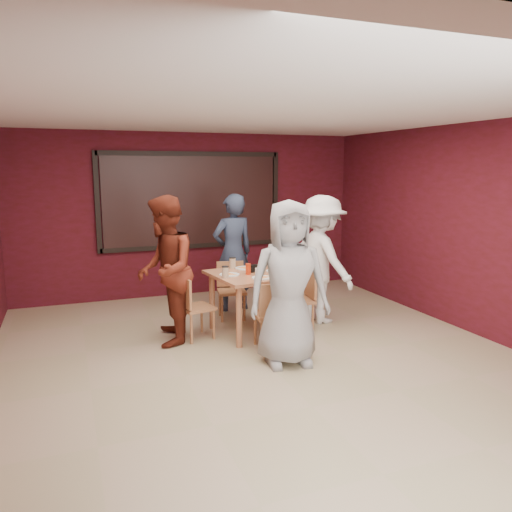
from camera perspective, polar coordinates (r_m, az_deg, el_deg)
name	(u,v)px	position (r m, az deg, el deg)	size (l,w,h in m)	color
floor	(267,364)	(5.82, 1.29, -12.20)	(7.00, 7.00, 0.00)	tan
window_blinds	(192,201)	(8.70, -7.32, 6.31)	(3.00, 0.02, 1.50)	black
dining_table	(253,281)	(6.65, -0.34, -2.87)	(1.17, 1.17, 0.98)	#BA734C
chair_front	(273,312)	(6.08, 2.00, -6.39)	(0.46, 0.46, 0.86)	#AB7042
chair_back	(231,286)	(7.42, -2.87, -3.50)	(0.47, 0.47, 0.83)	#AB7042
chair_left	(191,304)	(6.51, -7.39, -5.48)	(0.49, 0.49, 0.83)	#AB7042
chair_right	(302,296)	(6.89, 5.33, -4.53)	(0.45, 0.45, 0.84)	#AB7042
diner_front	(289,283)	(5.58, 3.76, -3.14)	(0.91, 0.59, 1.87)	#9A9A9A
diner_back	(233,253)	(7.74, -2.67, 0.39)	(0.66, 0.44, 1.82)	#2B354C
diner_left	(165,271)	(6.34, -10.34, -1.65)	(0.91, 0.71, 1.88)	#612012
diner_right	(321,259)	(7.19, 7.49, -0.39)	(1.18, 0.68, 1.83)	white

